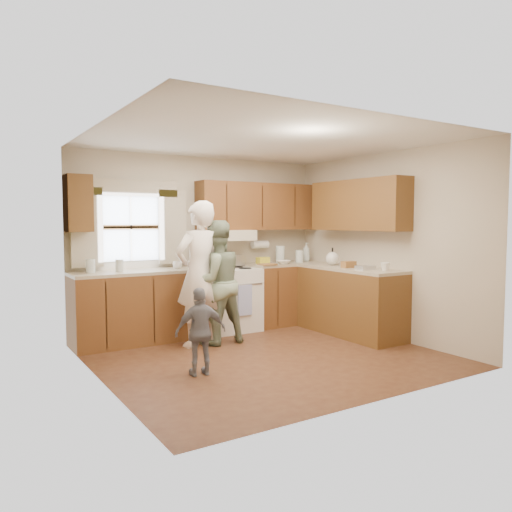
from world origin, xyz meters
TOP-DOWN VIEW (x-y plane):
  - room at (0.00, 0.00)m, footprint 3.80×3.80m
  - kitchen_fixtures at (0.61, 1.08)m, footprint 3.80×2.25m
  - stove at (0.30, 1.44)m, footprint 0.76×0.67m
  - woman_left at (-0.46, 0.85)m, footprint 0.71×0.51m
  - woman_right at (-0.23, 0.85)m, footprint 0.79×0.62m
  - child at (-0.97, -0.24)m, footprint 0.56×0.31m

SIDE VIEW (x-z plane):
  - child at x=-0.97m, z-range 0.00..0.91m
  - stove at x=0.30m, z-range -0.07..1.00m
  - woman_right at x=-0.23m, z-range 0.00..1.59m
  - kitchen_fixtures at x=0.61m, z-range -0.24..1.91m
  - woman_left at x=-0.46m, z-range 0.00..1.83m
  - room at x=0.00m, z-range -0.65..3.15m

